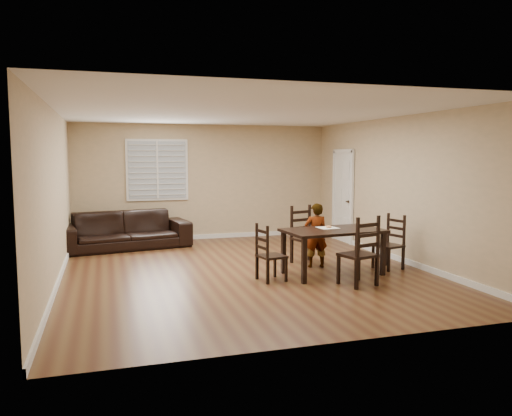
% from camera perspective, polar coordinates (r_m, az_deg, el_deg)
% --- Properties ---
extents(ground, '(7.00, 7.00, 0.00)m').
position_cam_1_polar(ground, '(8.67, -1.37, -7.16)').
color(ground, brown).
rests_on(ground, ground).
extents(room, '(6.04, 7.04, 2.72)m').
position_cam_1_polar(room, '(8.63, -1.49, 4.88)').
color(room, tan).
rests_on(room, ground).
extents(dining_table, '(1.69, 1.05, 0.76)m').
position_cam_1_polar(dining_table, '(8.38, 8.80, -3.02)').
color(dining_table, black).
rests_on(dining_table, ground).
extents(chair_near, '(0.58, 0.56, 1.06)m').
position_cam_1_polar(chair_near, '(9.29, 5.38, -3.27)').
color(chair_near, black).
rests_on(chair_near, ground).
extents(chair_far, '(0.59, 0.57, 1.08)m').
position_cam_1_polar(chair_far, '(7.70, 12.24, -5.25)').
color(chair_far, black).
rests_on(chair_far, ground).
extents(chair_left, '(0.45, 0.47, 0.91)m').
position_cam_1_polar(chair_left, '(7.87, 1.09, -5.45)').
color(chair_left, black).
rests_on(chair_left, ground).
extents(chair_right, '(0.50, 0.52, 0.95)m').
position_cam_1_polar(chair_right, '(9.11, 15.38, -3.96)').
color(chair_right, black).
rests_on(chair_right, ground).
extents(child, '(0.45, 0.33, 1.14)m').
position_cam_1_polar(child, '(8.90, 6.86, -3.12)').
color(child, gray).
rests_on(child, ground).
extents(napkin, '(0.34, 0.34, 0.00)m').
position_cam_1_polar(napkin, '(8.52, 8.18, -2.25)').
color(napkin, beige).
rests_on(napkin, dining_table).
extents(donut, '(0.10, 0.10, 0.04)m').
position_cam_1_polar(donut, '(8.53, 8.30, -2.10)').
color(donut, '#D4884C').
rests_on(donut, napkin).
extents(sofa, '(2.83, 1.49, 0.79)m').
position_cam_1_polar(sofa, '(11.00, -14.74, -2.47)').
color(sofa, black).
rests_on(sofa, ground).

